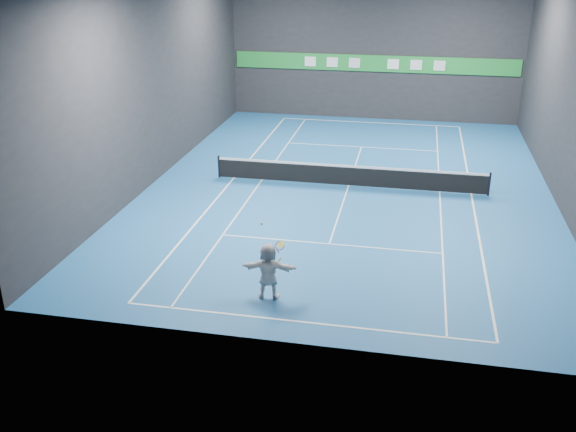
% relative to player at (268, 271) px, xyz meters
% --- Properties ---
extents(ground, '(26.00, 26.00, 0.00)m').
position_rel_player_xyz_m(ground, '(1.32, 10.67, -0.92)').
color(ground, '#1A5690').
rests_on(ground, ground).
extents(wall_back, '(18.00, 0.10, 9.00)m').
position_rel_player_xyz_m(wall_back, '(1.32, 23.67, 3.58)').
color(wall_back, '#232325').
rests_on(wall_back, ground).
extents(wall_front, '(18.00, 0.10, 9.00)m').
position_rel_player_xyz_m(wall_front, '(1.32, -2.33, 3.58)').
color(wall_front, '#232325').
rests_on(wall_front, ground).
extents(wall_left, '(0.10, 26.00, 9.00)m').
position_rel_player_xyz_m(wall_left, '(-7.68, 10.67, 3.58)').
color(wall_left, '#232325').
rests_on(wall_left, ground).
extents(wall_right, '(0.10, 26.00, 9.00)m').
position_rel_player_xyz_m(wall_right, '(10.32, 10.67, 3.58)').
color(wall_right, '#232325').
rests_on(wall_right, ground).
extents(baseline_near, '(10.98, 0.08, 0.01)m').
position_rel_player_xyz_m(baseline_near, '(1.32, -1.22, -0.92)').
color(baseline_near, white).
rests_on(baseline_near, ground).
extents(baseline_far, '(10.98, 0.08, 0.01)m').
position_rel_player_xyz_m(baseline_far, '(1.32, 22.56, -0.92)').
color(baseline_far, white).
rests_on(baseline_far, ground).
extents(sideline_doubles_left, '(0.08, 23.78, 0.01)m').
position_rel_player_xyz_m(sideline_doubles_left, '(-4.17, 10.67, -0.92)').
color(sideline_doubles_left, white).
rests_on(sideline_doubles_left, ground).
extents(sideline_doubles_right, '(0.08, 23.78, 0.01)m').
position_rel_player_xyz_m(sideline_doubles_right, '(6.81, 10.67, -0.92)').
color(sideline_doubles_right, white).
rests_on(sideline_doubles_right, ground).
extents(sideline_singles_left, '(0.06, 23.78, 0.01)m').
position_rel_player_xyz_m(sideline_singles_left, '(-2.79, 10.67, -0.92)').
color(sideline_singles_left, white).
rests_on(sideline_singles_left, ground).
extents(sideline_singles_right, '(0.06, 23.78, 0.01)m').
position_rel_player_xyz_m(sideline_singles_right, '(5.43, 10.67, -0.92)').
color(sideline_singles_right, white).
rests_on(sideline_singles_right, ground).
extents(service_line_near, '(8.23, 0.06, 0.01)m').
position_rel_player_xyz_m(service_line_near, '(1.32, 4.27, -0.92)').
color(service_line_near, white).
rests_on(service_line_near, ground).
extents(service_line_far, '(8.23, 0.06, 0.01)m').
position_rel_player_xyz_m(service_line_far, '(1.32, 17.07, -0.92)').
color(service_line_far, white).
rests_on(service_line_far, ground).
extents(center_service_line, '(0.06, 12.80, 0.01)m').
position_rel_player_xyz_m(center_service_line, '(1.32, 10.67, -0.92)').
color(center_service_line, white).
rests_on(center_service_line, ground).
extents(player, '(1.75, 0.67, 1.85)m').
position_rel_player_xyz_m(player, '(0.00, 0.00, 0.00)').
color(player, silver).
rests_on(player, ground).
extents(tennis_ball, '(0.07, 0.07, 0.07)m').
position_rel_player_xyz_m(tennis_ball, '(-0.22, 0.16, 1.50)').
color(tennis_ball, '#E6F829').
rests_on(tennis_ball, player).
extents(tennis_net, '(12.50, 0.10, 1.07)m').
position_rel_player_xyz_m(tennis_net, '(1.32, 10.67, -0.38)').
color(tennis_net, black).
rests_on(tennis_net, ground).
extents(sponsor_banner, '(17.64, 0.11, 1.00)m').
position_rel_player_xyz_m(sponsor_banner, '(1.32, 23.60, 2.58)').
color(sponsor_banner, '#1F8F32').
rests_on(sponsor_banner, wall_back).
extents(tennis_racket, '(0.43, 0.33, 0.73)m').
position_rel_player_xyz_m(tennis_racket, '(0.36, 0.05, 0.82)').
color(tennis_racket, red).
rests_on(tennis_racket, player).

